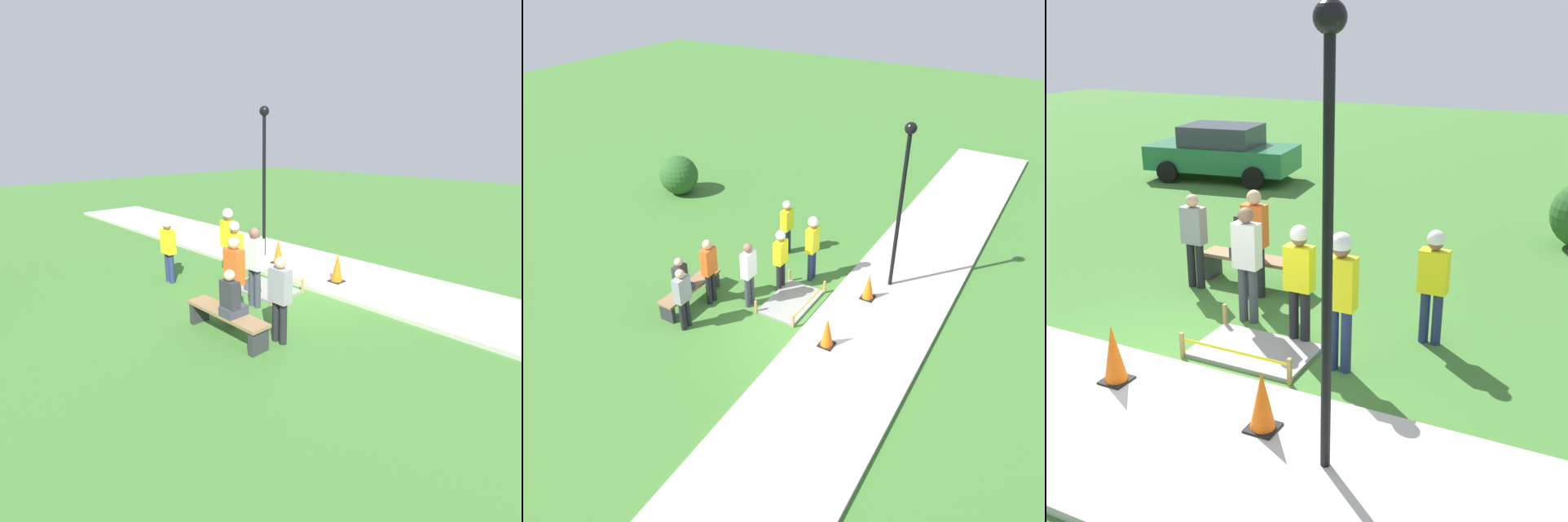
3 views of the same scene
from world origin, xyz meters
The scene contains 15 objects.
ground_plane centered at (0.00, 0.00, 0.00)m, with size 60.00×60.00×0.00m, color #3D702D.
sidewalk centered at (0.00, -1.40, 0.05)m, with size 28.00×2.80×0.10m.
wet_concrete_patch centered at (0.67, 0.78, 0.04)m, with size 1.69×1.11×0.36m.
traffic_cone_near_patch centered at (-0.40, -0.78, 0.47)m, with size 0.34×0.34×0.76m.
traffic_cone_far_patch centered at (1.73, -0.87, 0.45)m, with size 0.34×0.34×0.71m.
park_bench centered at (-0.61, 2.98, 0.36)m, with size 1.95×0.44×0.50m.
person_seated_on_bench centered at (-0.82, 3.03, 0.85)m, with size 0.36×0.44×0.89m.
worker_supervisor centered at (1.08, 1.34, 1.03)m, with size 0.40×0.25×1.74m.
worker_assistant centered at (2.74, 2.13, 0.98)m, with size 0.40×0.24×1.67m.
worker_trainee centered at (1.90, 0.85, 1.14)m, with size 0.40×0.27×1.89m.
bystander_in_orange_shirt centered at (-0.33, 2.54, 1.03)m, with size 0.40×0.24×1.81m.
bystander_in_gray_shirt centered at (0.06, 1.63, 1.02)m, with size 0.40×0.24×1.79m.
bystander_in_white_shirt centered at (-1.46, 2.44, 0.92)m, with size 0.40×0.22×1.64m.
lamppost_near centered at (2.60, -1.14, 2.91)m, with size 0.28×0.28×4.36m.
shrub_rounded_near centered at (4.33, 7.60, 0.69)m, with size 1.38×1.38×1.38m.
Camera 2 is at (-8.34, -4.42, 7.88)m, focal length 35.00 mm.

